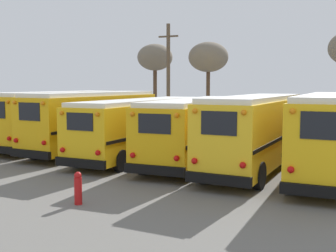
{
  "coord_description": "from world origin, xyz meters",
  "views": [
    {
      "loc": [
        8.89,
        -19.17,
        3.73
      ],
      "look_at": [
        0.0,
        -0.09,
        1.65
      ],
      "focal_mm": 45.0,
      "sensor_mm": 36.0,
      "label": 1
    }
  ],
  "objects": [
    {
      "name": "school_bus_3",
      "position": [
        1.56,
        0.07,
        1.65
      ],
      "size": [
        2.99,
        10.85,
        3.03
      ],
      "color": "#EAAA0F",
      "rests_on": "ground"
    },
    {
      "name": "school_bus_5",
      "position": [
        7.77,
        -1.0,
        1.8
      ],
      "size": [
        2.51,
        10.03,
        3.34
      ],
      "color": "yellow",
      "rests_on": "ground"
    },
    {
      "name": "ground_plane",
      "position": [
        0.0,
        0.0,
        0.0
      ],
      "size": [
        160.0,
        160.0,
        0.0
      ],
      "primitive_type": "plane",
      "color": "#66635E"
    },
    {
      "name": "school_bus_1",
      "position": [
        -4.67,
        0.19,
        1.81
      ],
      "size": [
        2.93,
        9.7,
        3.32
      ],
      "color": "#EAAA0F",
      "rests_on": "ground"
    },
    {
      "name": "school_bus_4",
      "position": [
        4.66,
        -1.09,
        1.76
      ],
      "size": [
        2.68,
        9.54,
        3.24
      ],
      "color": "yellow",
      "rests_on": "ground"
    },
    {
      "name": "school_bus_2",
      "position": [
        -1.55,
        0.18,
        1.62
      ],
      "size": [
        2.57,
        10.97,
        2.97
      ],
      "color": "yellow",
      "rests_on": "ground"
    },
    {
      "name": "utility_pole",
      "position": [
        -6.5,
        13.92,
        4.57
      ],
      "size": [
        1.8,
        0.32,
        8.88
      ],
      "color": "brown",
      "rests_on": "ground"
    },
    {
      "name": "fire_hydrant",
      "position": [
        0.93,
        -8.72,
        0.52
      ],
      "size": [
        0.24,
        0.24,
        1.03
      ],
      "color": "#B21414",
      "rests_on": "ground"
    },
    {
      "name": "school_bus_0",
      "position": [
        -7.77,
        0.97,
        1.78
      ],
      "size": [
        2.62,
        9.97,
        3.31
      ],
      "color": "#EAAA0F",
      "rests_on": "ground"
    },
    {
      "name": "bare_tree_1",
      "position": [
        -3.61,
        16.0,
        6.06
      ],
      "size": [
        3.49,
        3.49,
        7.43
      ],
      "color": "#473323",
      "rests_on": "ground"
    },
    {
      "name": "fence_line",
      "position": [
        0.0,
        7.51,
        1.0
      ],
      "size": [
        23.61,
        0.06,
        1.42
      ],
      "color": "#939399",
      "rests_on": "ground"
    },
    {
      "name": "bare_tree_2",
      "position": [
        -10.79,
        19.89,
        6.42
      ],
      "size": [
        3.63,
        3.63,
        7.87
      ],
      "color": "#473323",
      "rests_on": "ground"
    }
  ]
}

